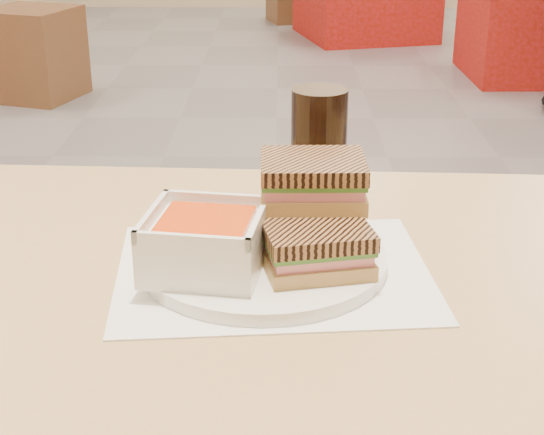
{
  "coord_description": "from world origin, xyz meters",
  "views": [
    {
      "loc": [
        0.02,
        -2.83,
        1.17
      ],
      "look_at": [
        0.01,
        -2.0,
        0.82
      ],
      "focal_mm": 53.82,
      "sensor_mm": 36.0,
      "label": 1
    }
  ],
  "objects_px": {
    "bg_chair_2r": "(380,1)",
    "main_table": "(214,356)",
    "bg_chair_1l": "(527,30)",
    "soup_bowl": "(205,244)",
    "plate": "(263,259)",
    "cola_glass": "(319,148)",
    "bg_table_1": "(536,19)",
    "bg_chair_0r": "(34,53)",
    "panini_lower": "(316,247)"
  },
  "relations": [
    {
      "from": "soup_bowl",
      "to": "cola_glass",
      "type": "bearing_deg",
      "value": 60.35
    },
    {
      "from": "bg_chair_1l",
      "to": "panini_lower",
      "type": "bearing_deg",
      "value": -108.93
    },
    {
      "from": "main_table",
      "to": "plate",
      "type": "relative_size",
      "value": 4.3
    },
    {
      "from": "bg_table_1",
      "to": "bg_chair_2r",
      "type": "height_order",
      "value": "bg_table_1"
    },
    {
      "from": "panini_lower",
      "to": "bg_table_1",
      "type": "distance_m",
      "value": 4.52
    },
    {
      "from": "panini_lower",
      "to": "bg_chair_1l",
      "type": "height_order",
      "value": "panini_lower"
    },
    {
      "from": "plate",
      "to": "bg_table_1",
      "type": "bearing_deg",
      "value": 69.41
    },
    {
      "from": "panini_lower",
      "to": "bg_chair_2r",
      "type": "height_order",
      "value": "panini_lower"
    },
    {
      "from": "main_table",
      "to": "cola_glass",
      "type": "xyz_separation_m",
      "value": [
        0.13,
        0.21,
        0.19
      ]
    },
    {
      "from": "bg_chair_0r",
      "to": "bg_chair_1l",
      "type": "height_order",
      "value": "bg_chair_0r"
    },
    {
      "from": "panini_lower",
      "to": "bg_chair_0r",
      "type": "height_order",
      "value": "panini_lower"
    },
    {
      "from": "cola_glass",
      "to": "bg_table_1",
      "type": "height_order",
      "value": "cola_glass"
    },
    {
      "from": "bg_chair_2r",
      "to": "main_table",
      "type": "bearing_deg",
      "value": -98.54
    },
    {
      "from": "bg_table_1",
      "to": "bg_chair_0r",
      "type": "distance_m",
      "value": 2.98
    },
    {
      "from": "main_table",
      "to": "bg_chair_2r",
      "type": "distance_m",
      "value": 5.95
    },
    {
      "from": "bg_table_1",
      "to": "bg_chair_0r",
      "type": "bearing_deg",
      "value": -169.34
    },
    {
      "from": "panini_lower",
      "to": "bg_chair_2r",
      "type": "bearing_deg",
      "value": 82.62
    },
    {
      "from": "bg_chair_0r",
      "to": "panini_lower",
      "type": "bearing_deg",
      "value": -69.08
    },
    {
      "from": "panini_lower",
      "to": "bg_chair_0r",
      "type": "bearing_deg",
      "value": 110.92
    },
    {
      "from": "plate",
      "to": "bg_chair_1l",
      "type": "distance_m",
      "value": 4.89
    },
    {
      "from": "soup_bowl",
      "to": "bg_chair_1l",
      "type": "height_order",
      "value": "soup_bowl"
    },
    {
      "from": "soup_bowl",
      "to": "bg_chair_1l",
      "type": "distance_m",
      "value": 4.95
    },
    {
      "from": "main_table",
      "to": "cola_glass",
      "type": "height_order",
      "value": "cola_glass"
    },
    {
      "from": "soup_bowl",
      "to": "bg_table_1",
      "type": "xyz_separation_m",
      "value": [
        1.64,
        4.23,
        -0.45
      ]
    },
    {
      "from": "main_table",
      "to": "plate",
      "type": "xyz_separation_m",
      "value": [
        0.06,
        0.01,
        0.12
      ]
    },
    {
      "from": "panini_lower",
      "to": "bg_chair_0r",
      "type": "relative_size",
      "value": 0.24
    },
    {
      "from": "main_table",
      "to": "bg_chair_2r",
      "type": "relative_size",
      "value": 2.77
    },
    {
      "from": "bg_chair_2r",
      "to": "plate",
      "type": "bearing_deg",
      "value": -97.99
    },
    {
      "from": "bg_table_1",
      "to": "bg_chair_1l",
      "type": "distance_m",
      "value": 0.41
    },
    {
      "from": "bg_chair_2r",
      "to": "bg_table_1",
      "type": "bearing_deg",
      "value": -65.61
    },
    {
      "from": "panini_lower",
      "to": "bg_chair_1l",
      "type": "distance_m",
      "value": 4.91
    },
    {
      "from": "main_table",
      "to": "soup_bowl",
      "type": "height_order",
      "value": "soup_bowl"
    },
    {
      "from": "plate",
      "to": "soup_bowl",
      "type": "xyz_separation_m",
      "value": [
        -0.06,
        -0.04,
        0.04
      ]
    },
    {
      "from": "plate",
      "to": "bg_chair_0r",
      "type": "distance_m",
      "value": 3.92
    },
    {
      "from": "cola_glass",
      "to": "bg_chair_0r",
      "type": "xyz_separation_m",
      "value": [
        -1.42,
        3.45,
        -0.58
      ]
    },
    {
      "from": "cola_glass",
      "to": "bg_chair_2r",
      "type": "height_order",
      "value": "cola_glass"
    },
    {
      "from": "plate",
      "to": "cola_glass",
      "type": "xyz_separation_m",
      "value": [
        0.07,
        0.2,
        0.07
      ]
    },
    {
      "from": "panini_lower",
      "to": "cola_glass",
      "type": "distance_m",
      "value": 0.24
    },
    {
      "from": "main_table",
      "to": "bg_chair_0r",
      "type": "bearing_deg",
      "value": 109.4
    },
    {
      "from": "main_table",
      "to": "cola_glass",
      "type": "relative_size",
      "value": 7.64
    },
    {
      "from": "panini_lower",
      "to": "bg_table_1",
      "type": "bearing_deg",
      "value": 70.28
    },
    {
      "from": "bg_chair_1l",
      "to": "soup_bowl",
      "type": "bearing_deg",
      "value": -110.27
    },
    {
      "from": "soup_bowl",
      "to": "panini_lower",
      "type": "relative_size",
      "value": 1.07
    },
    {
      "from": "plate",
      "to": "bg_table_1",
      "type": "distance_m",
      "value": 4.5
    },
    {
      "from": "panini_lower",
      "to": "bg_table_1",
      "type": "relative_size",
      "value": 0.16
    },
    {
      "from": "cola_glass",
      "to": "bg_chair_2r",
      "type": "bearing_deg",
      "value": 82.44
    },
    {
      "from": "main_table",
      "to": "cola_glass",
      "type": "distance_m",
      "value": 0.31
    },
    {
      "from": "plate",
      "to": "main_table",
      "type": "bearing_deg",
      "value": -167.77
    },
    {
      "from": "soup_bowl",
      "to": "bg_table_1",
      "type": "relative_size",
      "value": 0.17
    },
    {
      "from": "soup_bowl",
      "to": "bg_chair_1l",
      "type": "xyz_separation_m",
      "value": [
        1.7,
        4.62,
        -0.58
      ]
    }
  ]
}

